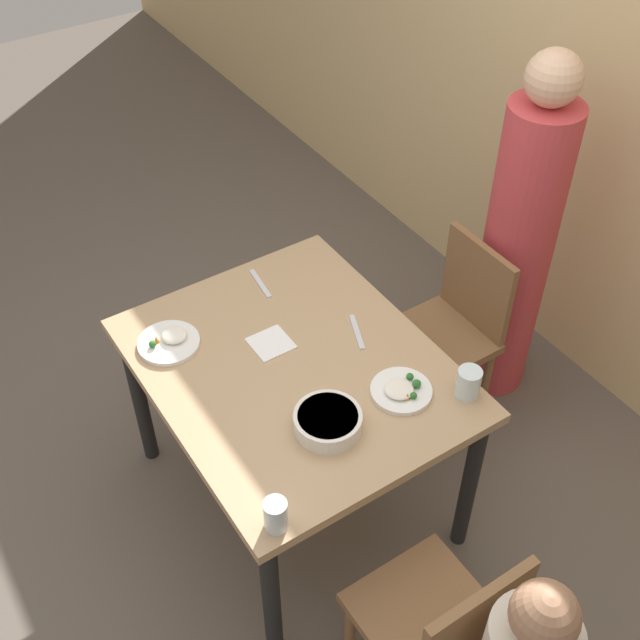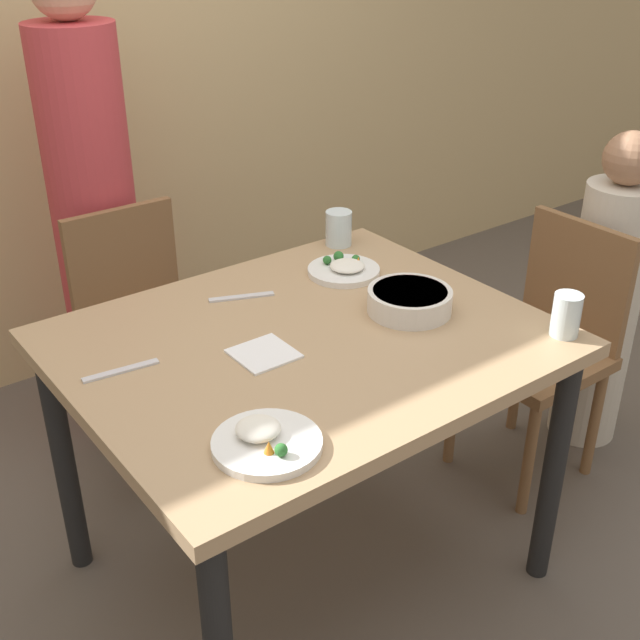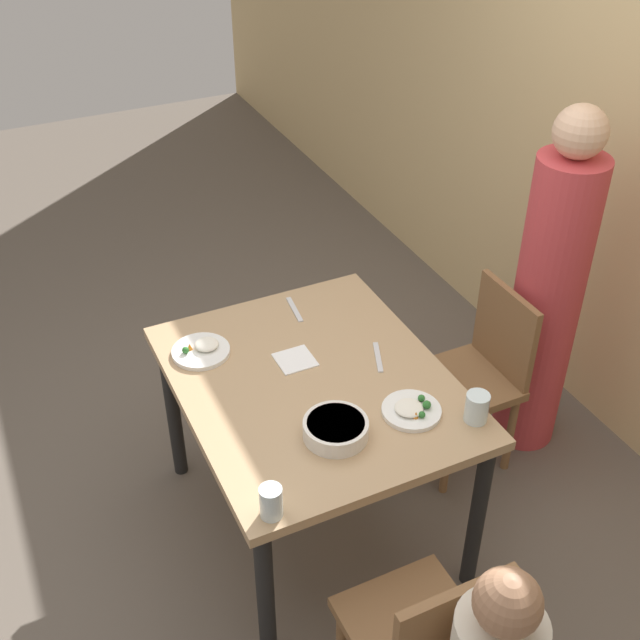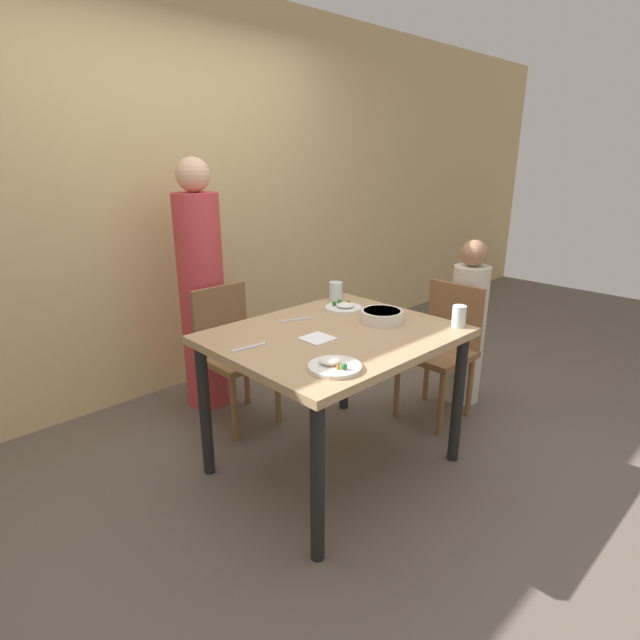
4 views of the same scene
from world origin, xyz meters
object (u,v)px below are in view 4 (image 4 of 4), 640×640
Objects in this scene: bowl_curry at (382,316)px; glass_water_tall at (336,291)px; person_adult at (202,295)px; chair_adult_spot at (233,349)px; person_child at (467,328)px; chair_child_spot at (442,346)px; plate_rice_adult at (344,307)px.

bowl_curry is 0.49m from glass_water_tall.
bowl_curry is at bearing -72.61° from person_adult.
chair_adult_spot is 0.77× the size of person_child.
person_adult reaches higher than chair_child_spot.
glass_water_tall is (0.12, 0.18, 0.04)m from plate_rice_adult.
person_child reaches higher than plate_rice_adult.
chair_child_spot is 0.30m from person_child.
chair_adult_spot is 3.83× the size of bowl_curry.
glass_water_tall is (-0.49, 0.47, 0.36)m from chair_child_spot.
person_adult is 1.25m from bowl_curry.
chair_child_spot is 7.83× the size of glass_water_tall.
plate_rice_adult is (-0.61, 0.29, 0.32)m from chair_child_spot.
plate_rice_adult is 0.22m from glass_water_tall.
bowl_curry is 1.06× the size of plate_rice_adult.
person_adult is 14.79× the size of glass_water_tall.
person_adult reaches higher than chair_adult_spot.
person_child reaches higher than bowl_curry.
chair_child_spot is at bearing -25.59° from plate_rice_adult.
chair_adult_spot is 0.77m from plate_rice_adult.
person_adult reaches higher than plate_rice_adult.
person_adult is 1.77m from person_child.
chair_child_spot is 0.53× the size of person_adult.
glass_water_tall is (0.51, -0.40, 0.36)m from chair_adult_spot.
person_child reaches higher than chair_child_spot.
chair_adult_spot is 1.01m from bowl_curry.
plate_rice_adult is at bearing 162.10° from person_child.
glass_water_tall is (0.51, -0.72, 0.07)m from person_adult.
chair_child_spot is 0.75m from plate_rice_adult.
plate_rice_adult is at bearing -115.59° from chair_child_spot.
person_adult is at bearing 125.29° from glass_water_tall.
person_child reaches higher than chair_adult_spot.
plate_rice_adult is at bearing 87.66° from bowl_curry.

